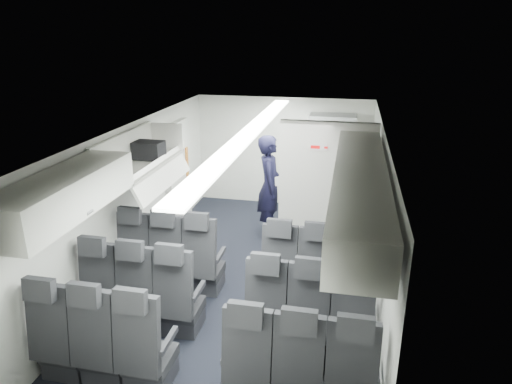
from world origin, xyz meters
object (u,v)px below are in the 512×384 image
at_px(seat_row_rear, 197,361).
at_px(carry_on_bag, 149,150).
at_px(galley_unit, 330,165).
at_px(seat_row_mid, 223,308).
at_px(flight_attendant, 270,187).
at_px(boarding_door, 178,174).
at_px(seat_row_front, 241,269).

xyz_separation_m(seat_row_rear, carry_on_bag, (-1.41, 2.31, 1.40)).
bearing_deg(galley_unit, seat_row_mid, -102.88).
height_order(galley_unit, flight_attendant, galley_unit).
bearing_deg(seat_row_rear, boarding_door, 112.87).
bearing_deg(flight_attendant, seat_row_rear, 170.14).
bearing_deg(boarding_door, seat_row_mid, -61.23).
distance_m(seat_row_mid, boarding_door, 3.45).
xyz_separation_m(galley_unit, carry_on_bag, (-2.36, -2.74, 0.86)).
relative_size(seat_row_rear, galley_unit, 1.75).
bearing_deg(seat_row_front, seat_row_mid, -90.00).
bearing_deg(galley_unit, seat_row_rear, -100.65).
relative_size(seat_row_front, flight_attendant, 1.90).
height_order(seat_row_mid, carry_on_bag, carry_on_bag).
distance_m(seat_row_rear, carry_on_bag, 3.05).
bearing_deg(seat_row_mid, seat_row_rear, -90.00).
distance_m(boarding_door, flight_attendant, 1.66).
bearing_deg(galley_unit, boarding_door, -155.72).
distance_m(seat_row_rear, flight_attendant, 3.82).
height_order(flight_attendant, carry_on_bag, carry_on_bag).
distance_m(seat_row_front, flight_attendant, 2.05).
bearing_deg(flight_attendant, seat_row_front, 169.93).
bearing_deg(seat_row_mid, galley_unit, 77.12).
relative_size(seat_row_mid, flight_attendant, 1.90).
relative_size(galley_unit, flight_attendant, 1.08).
height_order(seat_row_mid, seat_row_rear, same).
distance_m(boarding_door, carry_on_bag, 1.80).
bearing_deg(carry_on_bag, boarding_door, 100.42).
xyz_separation_m(flight_attendant, carry_on_bag, (-1.43, -1.48, 0.93)).
height_order(seat_row_front, seat_row_rear, same).
bearing_deg(seat_row_mid, boarding_door, 118.77).
distance_m(galley_unit, boarding_door, 2.84).
bearing_deg(boarding_door, seat_row_rear, -67.13).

